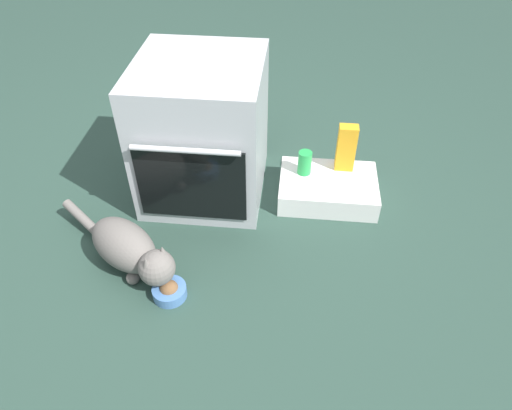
% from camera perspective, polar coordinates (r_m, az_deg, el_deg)
% --- Properties ---
extents(ground, '(8.00, 8.00, 0.00)m').
position_cam_1_polar(ground, '(2.18, -8.10, -3.60)').
color(ground, '#284238').
extents(oven, '(0.56, 0.64, 0.66)m').
position_cam_1_polar(oven, '(2.24, -6.51, 8.91)').
color(oven, '#B7BABF').
rests_on(oven, ground).
extents(pantry_cabinet, '(0.47, 0.34, 0.11)m').
position_cam_1_polar(pantry_cabinet, '(2.34, 8.71, 2.03)').
color(pantry_cabinet, white).
rests_on(pantry_cabinet, ground).
extents(food_bowl, '(0.14, 0.14, 0.08)m').
position_cam_1_polar(food_bowl, '(1.94, -10.48, -10.20)').
color(food_bowl, '#4C7AB7').
rests_on(food_bowl, ground).
extents(cat, '(0.62, 0.46, 0.22)m').
position_cam_1_polar(cat, '(2.01, -15.17, -5.12)').
color(cat, slate).
rests_on(cat, ground).
extents(soda_can, '(0.07, 0.07, 0.12)m').
position_cam_1_polar(soda_can, '(2.30, 5.94, 5.14)').
color(soda_can, green).
rests_on(soda_can, pantry_cabinet).
extents(juice_carton, '(0.09, 0.06, 0.24)m').
position_cam_1_polar(juice_carton, '(2.33, 10.91, 6.84)').
color(juice_carton, orange).
rests_on(juice_carton, pantry_cabinet).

